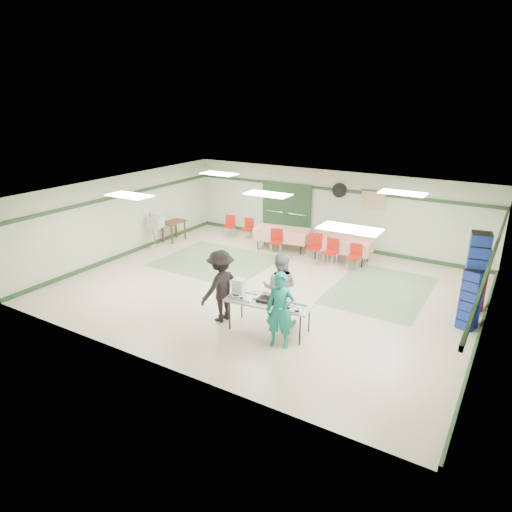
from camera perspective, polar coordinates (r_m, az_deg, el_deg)
The scene contains 42 objects.
floor at distance 12.92m, azimuth 1.37°, elevation -3.98°, with size 11.00×11.00×0.00m, color beige.
ceiling at distance 12.10m, azimuth 1.47°, elevation 7.82°, with size 11.00×11.00×0.00m, color white.
wall_back at distance 16.36m, azimuth 9.33°, elevation 5.85°, with size 11.00×11.00×0.00m, color beige.
wall_front at distance 9.08m, azimuth -12.94°, elevation -5.80°, with size 11.00×11.00×0.00m, color beige.
wall_left at distance 15.80m, azimuth -16.22°, elevation 4.83°, with size 9.00×9.00×0.00m, color beige.
wall_right at distance 10.98m, azimuth 27.21°, elevation -3.04°, with size 9.00×9.00×0.00m, color beige.
trim_back at distance 16.18m, azimuth 9.43°, elevation 8.23°, with size 11.00×0.06×0.10m, color #213C22.
baseboard_back at distance 16.68m, azimuth 9.05°, elevation 1.52°, with size 11.00×0.06×0.12m, color #213C22.
trim_left at distance 15.62m, azimuth -16.38°, elevation 7.30°, with size 9.00×0.06×0.10m, color #213C22.
baseboard_left at distance 16.14m, azimuth -15.71°, elevation 0.39°, with size 9.00×0.06×0.12m, color #213C22.
trim_right at distance 10.76m, azimuth 27.62°, elevation 0.44°, with size 9.00×0.06×0.10m, color #213C22.
baseboard_right at distance 11.49m, azimuth 26.06°, elevation -8.97°, with size 9.00×0.06×0.12m, color #213C22.
green_patch_a at distance 14.97m, azimuth -5.03°, elevation -0.66°, with size 3.50×3.00×0.01m, color gray.
green_patch_b at distance 13.23m, azimuth 15.29°, elevation -4.12°, with size 2.50×3.50×0.01m, color gray.
double_door_left at distance 17.29m, azimuth 2.42°, elevation 5.81°, with size 0.90×0.06×2.10m, color gray.
double_door_right at distance 16.87m, azimuth 5.26°, elevation 5.39°, with size 0.90×0.06×2.10m, color gray.
door_frame at distance 17.06m, azimuth 3.77°, elevation 5.59°, with size 2.00×0.03×2.15m, color #213C22.
wall_fan at distance 16.05m, azimuth 10.38°, elevation 8.08°, with size 0.50×0.50×0.10m, color black.
scroll_banner at distance 15.72m, azimuth 14.44°, elevation 6.80°, with size 0.80×0.02×0.60m, color tan.
serving_table at distance 10.38m, azimuth 1.68°, elevation -5.80°, with size 2.06×1.03×0.76m.
sheet_tray_right at distance 10.03m, azimuth 4.40°, elevation -6.47°, with size 0.59×0.45×0.02m, color silver.
sheet_tray_mid at distance 10.48m, azimuth 1.54°, elevation -5.21°, with size 0.55×0.42×0.02m, color silver.
sheet_tray_left at distance 10.53m, azimuth -1.68°, elevation -5.10°, with size 0.56×0.43×0.02m, color silver.
baking_pan at distance 10.29m, azimuth 1.64°, elevation -5.54°, with size 0.51×0.32×0.08m, color black.
foam_box_stack at distance 10.67m, azimuth -2.15°, elevation -3.77°, with size 0.26×0.24×0.36m, color white.
volunteer_teal at distance 9.73m, azimuth 3.04°, elevation -6.81°, with size 0.62×0.41×1.69m, color #127E72.
volunteer_grey at distance 10.72m, azimuth 3.02°, elevation -4.05°, with size 0.85×0.66×1.75m, color gray.
volunteer_dark at distance 10.84m, azimuth -4.42°, elevation -3.75°, with size 1.14×0.66×1.77m, color black.
dining_table_a at distance 15.07m, azimuth 10.68°, elevation 1.49°, with size 1.93×0.92×0.77m.
dining_table_b at distance 15.93m, azimuth 3.29°, elevation 2.79°, with size 1.99×1.11×0.77m.
chair_a at distance 14.62m, azimuth 9.41°, elevation 0.87°, with size 0.43×0.43×0.88m.
chair_b at distance 14.83m, azimuth 7.36°, elevation 1.39°, with size 0.49×0.49×0.94m.
chair_c at distance 14.38m, azimuth 12.27°, elevation 0.23°, with size 0.40×0.40×0.83m.
chair_d at distance 15.42m, azimuth 2.55°, elevation 2.13°, with size 0.54×0.54×0.89m.
chair_loose_a at distance 17.16m, azimuth -0.96°, elevation 3.73°, with size 0.42×0.42×0.78m.
chair_loose_b at distance 17.37m, azimuth -3.30°, elevation 4.03°, with size 0.48×0.48×0.84m.
crate_stack_blue_a at distance 11.59m, azimuth 25.20°, elevation -4.91°, with size 0.37×0.37×1.46m, color navy.
crate_stack_red at distance 12.70m, azimuth 25.94°, elevation -2.60°, with size 0.41×0.41×1.60m, color maroon.
crate_stack_blue_b at distance 11.66m, azimuth 25.63°, elevation -2.69°, with size 0.44×0.44×2.26m, color navy.
printer_table at distance 17.13m, azimuth -10.28°, elevation 3.95°, with size 0.58×0.88×0.74m.
office_printer at distance 16.40m, azimuth -12.45°, elevation 4.19°, with size 0.49×0.43×0.39m, color #ABABA6.
broom at distance 16.48m, azimuth -12.77°, elevation 3.25°, with size 0.03×0.03×1.28m, color brown.
Camera 1 is at (5.87, -10.29, 5.17)m, focal length 32.00 mm.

